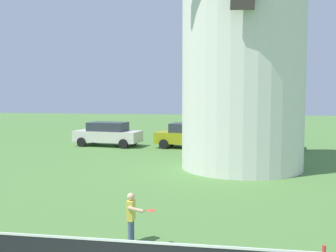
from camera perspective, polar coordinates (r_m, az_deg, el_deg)
name	(u,v)px	position (r m, az deg, el deg)	size (l,w,h in m)	color
windmill	(244,1)	(18.81, 10.87, 17.25)	(8.38, 6.26, 14.91)	silver
player_far	(132,215)	(9.29, -5.23, -12.64)	(0.70, 0.50, 1.17)	slate
parked_car_cream	(108,134)	(26.11, -8.69, -1.11)	(4.50, 2.33, 1.56)	silver
parked_car_mustard	(190,135)	(24.85, 3.15, -1.35)	(4.43, 2.36, 1.56)	#999919
parked_car_green	(264,135)	(25.65, 13.75, -1.29)	(4.47, 2.31, 1.56)	#1E6638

